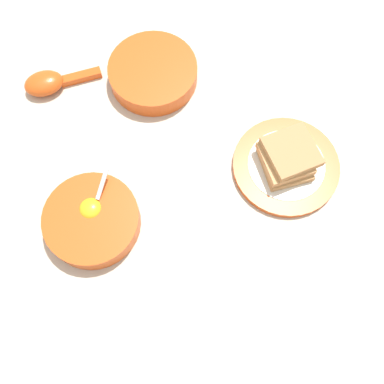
{
  "coord_description": "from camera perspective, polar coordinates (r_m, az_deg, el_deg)",
  "views": [
    {
      "loc": [
        0.17,
        0.35,
        0.77
      ],
      "look_at": [
        0.02,
        0.12,
        0.02
      ],
      "focal_mm": 42.0,
      "sensor_mm": 36.0,
      "label": 1
    }
  ],
  "objects": [
    {
      "name": "ground_plane",
      "position": [
        0.86,
        -3.52,
        6.24
      ],
      "size": [
        3.0,
        3.0,
        0.0
      ],
      "primitive_type": "plane",
      "color": "beige"
    },
    {
      "name": "egg_bowl",
      "position": [
        0.8,
        -12.57,
        -3.51
      ],
      "size": [
        0.17,
        0.17,
        0.07
      ],
      "color": "#DB5119",
      "rests_on": "ground_plane"
    },
    {
      "name": "toast_plate",
      "position": [
        0.85,
        11.82,
        3.24
      ],
      "size": [
        0.2,
        0.2,
        0.01
      ],
      "color": "#DB5119",
      "rests_on": "ground_plane"
    },
    {
      "name": "toast_sandwich",
      "position": [
        0.82,
        12.01,
        4.25
      ],
      "size": [
        0.11,
        0.11,
        0.05
      ],
      "color": "tan",
      "rests_on": "toast_plate"
    },
    {
      "name": "soup_spoon",
      "position": [
        0.95,
        -17.71,
        13.11
      ],
      "size": [
        0.16,
        0.08,
        0.03
      ],
      "color": "#DB5119",
      "rests_on": "ground_plane"
    },
    {
      "name": "congee_bowl",
      "position": [
        0.92,
        -4.97,
        14.87
      ],
      "size": [
        0.18,
        0.18,
        0.04
      ],
      "color": "#DB5119",
      "rests_on": "ground_plane"
    }
  ]
}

